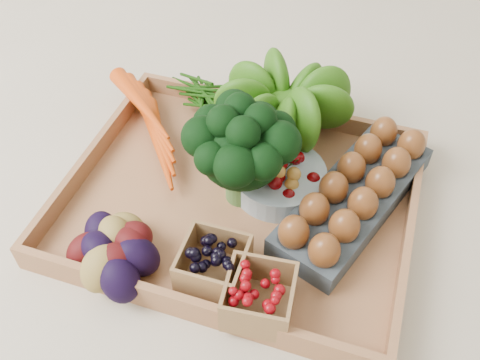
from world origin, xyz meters
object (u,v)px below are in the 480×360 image
(egg_carton, at_px, (354,199))
(broccoli, at_px, (242,167))
(cherry_bowl, at_px, (279,179))
(tray, at_px, (240,201))

(egg_carton, bearing_deg, broccoli, -149.78)
(broccoli, xyz_separation_m, cherry_bowl, (0.05, 0.04, -0.05))
(egg_carton, bearing_deg, tray, -147.57)
(broccoli, bearing_deg, tray, -90.76)
(broccoli, bearing_deg, cherry_bowl, 34.06)
(tray, xyz_separation_m, cherry_bowl, (0.05, 0.04, 0.03))
(tray, relative_size, cherry_bowl, 3.57)
(tray, relative_size, egg_carton, 1.68)
(broccoli, height_order, cherry_bowl, broccoli)
(tray, xyz_separation_m, egg_carton, (0.18, 0.04, 0.03))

